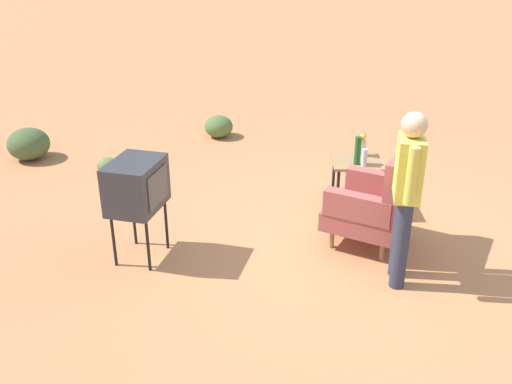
# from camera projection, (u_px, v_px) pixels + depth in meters

# --- Properties ---
(ground_plane) EXTENTS (60.00, 60.00, 0.00)m
(ground_plane) POSITION_uv_depth(u_px,v_px,m) (354.00, 245.00, 5.98)
(ground_plane) COLOR #C17A4C
(armchair) EXTENTS (1.03, 1.04, 1.06)m
(armchair) POSITION_uv_depth(u_px,v_px,m) (378.00, 202.00, 5.78)
(armchair) COLOR #937047
(armchair) RESTS_ON ground
(side_table) EXTENTS (0.56, 0.56, 0.62)m
(side_table) POSITION_uv_depth(u_px,v_px,m) (356.00, 168.00, 6.51)
(side_table) COLOR black
(side_table) RESTS_ON ground
(tv_on_stand) EXTENTS (0.69, 0.57, 1.03)m
(tv_on_stand) POSITION_uv_depth(u_px,v_px,m) (136.00, 186.00, 5.44)
(tv_on_stand) COLOR black
(tv_on_stand) RESTS_ON ground
(person_standing) EXTENTS (0.56, 0.27, 1.64)m
(person_standing) POSITION_uv_depth(u_px,v_px,m) (407.00, 189.00, 4.99)
(person_standing) COLOR #2D3347
(person_standing) RESTS_ON ground
(bottle_wine_green) EXTENTS (0.07, 0.07, 0.32)m
(bottle_wine_green) POSITION_uv_depth(u_px,v_px,m) (358.00, 150.00, 6.30)
(bottle_wine_green) COLOR #1E5623
(bottle_wine_green) RESTS_ON side_table
(bottle_short_clear) EXTENTS (0.06, 0.06, 0.20)m
(bottle_short_clear) POSITION_uv_depth(u_px,v_px,m) (364.00, 158.00, 6.27)
(bottle_short_clear) COLOR silver
(bottle_short_clear) RESTS_ON side_table
(flower_vase) EXTENTS (0.15, 0.10, 0.27)m
(flower_vase) POSITION_uv_depth(u_px,v_px,m) (362.00, 143.00, 6.54)
(flower_vase) COLOR silver
(flower_vase) RESTS_ON side_table
(shrub_near) EXTENTS (0.45, 0.45, 0.34)m
(shrub_near) POSITION_uv_depth(u_px,v_px,m) (219.00, 126.00, 8.99)
(shrub_near) COLOR #516B38
(shrub_near) RESTS_ON ground
(shrub_mid) EXTENTS (0.59, 0.59, 0.45)m
(shrub_mid) POSITION_uv_depth(u_px,v_px,m) (29.00, 144.00, 8.11)
(shrub_mid) COLOR #475B33
(shrub_mid) RESTS_ON ground
(shrub_lone) EXTENTS (0.27, 0.27, 0.21)m
(shrub_lone) POSITION_uv_depth(u_px,v_px,m) (107.00, 165.00, 7.70)
(shrub_lone) COLOR olive
(shrub_lone) RESTS_ON ground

